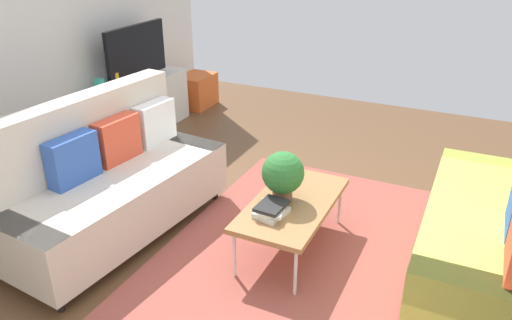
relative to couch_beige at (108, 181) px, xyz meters
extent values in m
plane|color=brown|center=(0.33, -1.32, -0.45)|extent=(7.68, 7.68, 0.00)
cube|color=#9E4C42|center=(0.33, -1.62, -0.45)|extent=(2.90, 2.20, 0.01)
cube|color=beige|center=(-0.02, -0.07, -0.13)|extent=(1.97, 1.02, 0.44)
cube|color=beige|center=(0.01, 0.25, 0.37)|extent=(1.91, 0.38, 0.56)
cube|color=beige|center=(0.83, -0.15, -0.02)|extent=(0.28, 0.86, 0.22)
cube|color=beige|center=(-0.87, 0.01, -0.02)|extent=(0.28, 0.86, 0.22)
cylinder|color=black|center=(0.81, -0.49, -0.40)|extent=(0.05, 0.05, 0.10)
cylinder|color=black|center=(-0.92, -0.33, -0.40)|extent=(0.05, 0.05, 0.10)
cylinder|color=black|center=(0.88, 0.18, -0.40)|extent=(0.05, 0.05, 0.10)
cube|color=white|center=(0.66, 0.00, 0.27)|extent=(0.41, 0.18, 0.36)
cube|color=#D84C33|center=(0.21, 0.05, 0.27)|extent=(0.41, 0.18, 0.36)
cube|color=#3359B2|center=(-0.24, 0.09, 0.27)|extent=(0.41, 0.18, 0.36)
cube|color=#C1CC51|center=(0.68, -2.77, -0.13)|extent=(1.91, 0.86, 0.44)
cube|color=#C1CC51|center=(-0.17, -2.78, -0.02)|extent=(0.21, 0.84, 0.22)
cube|color=#C1CC51|center=(1.53, -2.76, -0.02)|extent=(0.21, 0.84, 0.22)
cylinder|color=black|center=(1.55, -2.42, -0.40)|extent=(0.05, 0.05, 0.10)
cube|color=#9E7042|center=(0.38, -1.42, -0.05)|extent=(1.10, 0.56, 0.04)
cylinder|color=silver|center=(-0.12, -1.19, -0.26)|extent=(0.02, 0.02, 0.38)
cylinder|color=silver|center=(0.88, -1.19, -0.26)|extent=(0.02, 0.02, 0.38)
cylinder|color=silver|center=(-0.12, -1.65, -0.26)|extent=(0.02, 0.02, 0.38)
cylinder|color=silver|center=(0.88, -1.65, -0.26)|extent=(0.02, 0.02, 0.38)
cube|color=silver|center=(1.88, 1.14, -0.13)|extent=(1.40, 0.44, 0.64)
cube|color=black|center=(1.88, 1.12, 0.21)|extent=(0.36, 0.20, 0.04)
cube|color=black|center=(1.88, 1.12, 0.53)|extent=(1.00, 0.05, 0.60)
cube|color=orange|center=(2.98, 1.04, -0.23)|extent=(0.52, 0.40, 0.44)
cylinder|color=brown|center=(0.37, -1.34, 0.02)|extent=(0.15, 0.15, 0.10)
sphere|color=#2D7233|center=(0.37, -1.34, 0.20)|extent=(0.32, 0.32, 0.32)
cube|color=silver|center=(0.14, -1.36, -0.01)|extent=(0.27, 0.22, 0.04)
cube|color=silver|center=(0.14, -1.36, 0.02)|extent=(0.27, 0.23, 0.03)
cube|color=#262626|center=(0.14, -1.36, 0.04)|extent=(0.25, 0.20, 0.03)
cylinder|color=#33B29E|center=(1.30, 1.19, 0.27)|extent=(0.12, 0.12, 0.16)
cylinder|color=gold|center=(1.48, 1.10, 0.29)|extent=(0.05, 0.05, 0.19)
camera|label=1|loc=(-2.67, -2.58, 1.84)|focal=35.12mm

